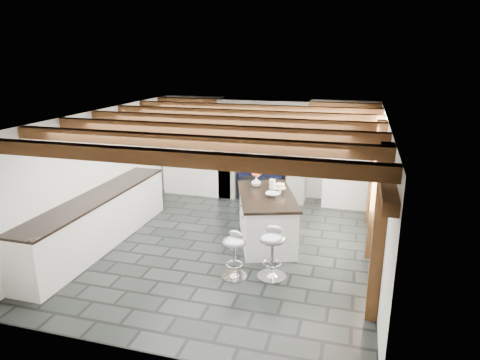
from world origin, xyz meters
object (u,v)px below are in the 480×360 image
(kitchen_island, at_px, (266,217))
(bar_stool_near, at_px, (272,247))
(bar_stool_far, at_px, (235,250))
(range_cooker, at_px, (262,179))

(kitchen_island, height_order, bar_stool_near, kitchen_island)
(kitchen_island, height_order, bar_stool_far, kitchen_island)
(range_cooker, xyz_separation_m, kitchen_island, (0.60, -2.31, -0.01))
(bar_stool_far, bearing_deg, kitchen_island, 102.74)
(kitchen_island, relative_size, bar_stool_far, 2.72)
(range_cooker, height_order, bar_stool_far, range_cooker)
(kitchen_island, bearing_deg, bar_stool_near, -92.59)
(bar_stool_near, bearing_deg, bar_stool_far, -159.22)
(kitchen_island, xyz_separation_m, bar_stool_far, (-0.17, -1.43, 0.00))
(range_cooker, distance_m, bar_stool_far, 3.77)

